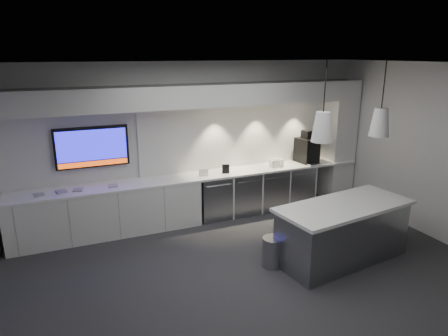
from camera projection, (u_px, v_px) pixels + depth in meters
name	position (u px, v px, depth m)	size (l,w,h in m)	color
floor	(250.00, 273.00, 5.93)	(7.00, 7.00, 0.00)	#2E2E30
ceiling	(255.00, 64.00, 5.09)	(7.00, 7.00, 0.00)	black
wall_back	(194.00, 141.00, 7.72)	(7.00, 7.00, 0.00)	silver
wall_front	(388.00, 260.00, 3.29)	(7.00, 7.00, 0.00)	silver
wall_right	(436.00, 153.00, 6.81)	(7.00, 7.00, 0.00)	silver
back_counter	(201.00, 176.00, 7.61)	(6.80, 0.65, 0.04)	white
left_base_cabinets	(108.00, 211.00, 7.09)	(3.30, 0.63, 0.86)	silver
fridge_unit_a	(213.00, 197.00, 7.83)	(0.60, 0.61, 0.85)	gray
fridge_unit_b	(242.00, 192.00, 8.06)	(0.60, 0.61, 0.85)	gray
fridge_unit_c	(269.00, 189.00, 8.30)	(0.60, 0.61, 0.85)	gray
fridge_unit_d	(295.00, 185.00, 8.53)	(0.60, 0.61, 0.85)	gray
backsplash	(250.00, 134.00, 8.14)	(4.60, 0.03, 1.30)	silver
soffit	(199.00, 95.00, 7.21)	(6.90, 0.60, 0.40)	silver
column	(338.00, 141.00, 8.70)	(0.55, 0.55, 2.60)	silver
wall_tv	(92.00, 147.00, 6.96)	(1.25, 0.07, 0.72)	black
island	(342.00, 232.00, 6.21)	(2.28, 1.22, 0.92)	gray
bin	(273.00, 252.00, 6.07)	(0.33, 0.33, 0.46)	gray
coffee_machine	(307.00, 149.00, 8.44)	(0.43, 0.59, 0.68)	black
sign_black	(226.00, 169.00, 7.68)	(0.14, 0.02, 0.18)	black
sign_white	(203.00, 173.00, 7.52)	(0.18, 0.02, 0.14)	white
cup_cluster	(276.00, 163.00, 8.13)	(0.28, 0.18, 0.15)	white
tray_a	(39.00, 195.00, 6.50)	(0.16, 0.16, 0.03)	#989898
tray_b	(61.00, 192.00, 6.65)	(0.16, 0.16, 0.03)	#989898
tray_c	(78.00, 190.00, 6.74)	(0.16, 0.16, 0.03)	#989898
tray_d	(113.00, 186.00, 6.95)	(0.16, 0.16, 0.03)	#989898
pendant_left	(322.00, 127.00, 5.54)	(0.29, 0.29, 1.12)	silver
pendant_right	(380.00, 122.00, 5.93)	(0.29, 0.29, 1.12)	silver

